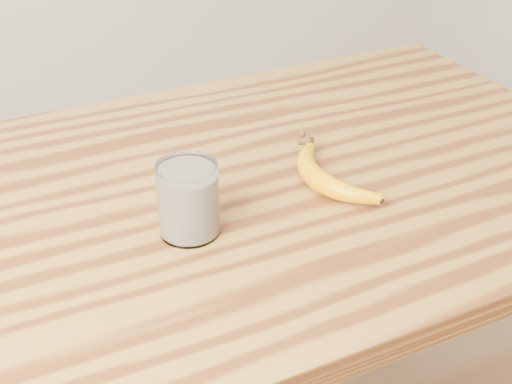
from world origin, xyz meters
name	(u,v)px	position (x,y,z in m)	size (l,w,h in m)	color
table	(265,242)	(0.00, 0.00, 0.77)	(1.20, 0.80, 0.90)	olive
smoothie_glass	(188,200)	(-0.17, -0.09, 0.95)	(0.09, 0.09, 0.11)	white
banana	(317,179)	(0.05, -0.07, 0.92)	(0.10, 0.28, 0.03)	#E89500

